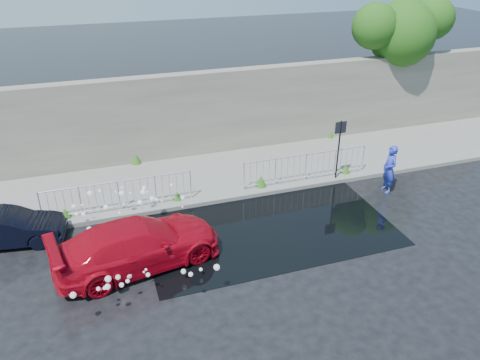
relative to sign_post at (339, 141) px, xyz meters
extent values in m
plane|color=black|center=(-4.20, -3.10, -1.72)|extent=(90.00, 90.00, 0.00)
cube|color=slate|center=(-4.20, 1.90, -1.65)|extent=(30.00, 4.00, 0.15)
cube|color=slate|center=(-4.20, -0.10, -1.64)|extent=(30.00, 0.25, 0.16)
cube|color=#5F5A50|center=(-4.20, 4.10, 0.18)|extent=(30.00, 0.60, 3.50)
cube|color=black|center=(-3.70, -2.10, -1.72)|extent=(8.00, 5.00, 0.01)
cylinder|color=black|center=(0.00, 0.00, -0.47)|extent=(0.06, 0.06, 2.50)
cube|color=black|center=(0.00, 0.00, 0.53)|extent=(0.45, 0.04, 0.45)
cylinder|color=#332114|center=(5.80, 5.10, 0.78)|extent=(0.36, 0.36, 5.00)
sphere|color=#1B4410|center=(5.30, 4.30, 2.88)|extent=(3.02, 3.02, 3.02)
sphere|color=#1B4410|center=(6.80, 4.30, 3.48)|extent=(2.02, 2.02, 2.02)
sphere|color=#1B4410|center=(3.80, 4.30, 3.28)|extent=(2.05, 2.05, 2.05)
cylinder|color=silver|center=(-10.70, 0.25, -1.02)|extent=(0.05, 0.05, 1.10)
cylinder|color=silver|center=(-5.70, 0.25, -1.02)|extent=(0.05, 0.05, 1.10)
cylinder|color=silver|center=(-8.20, 0.25, -0.50)|extent=(5.00, 0.04, 0.04)
cylinder|color=silver|center=(-8.20, 0.25, -1.45)|extent=(5.00, 0.04, 0.04)
cylinder|color=silver|center=(-3.70, 0.25, -1.02)|extent=(0.05, 0.05, 1.10)
cylinder|color=silver|center=(1.30, 0.25, -1.02)|extent=(0.05, 0.05, 1.10)
cylinder|color=silver|center=(-1.20, 0.25, -0.50)|extent=(5.00, 0.04, 0.04)
cylinder|color=silver|center=(-1.20, 0.25, -1.45)|extent=(5.00, 0.04, 0.04)
cone|color=#1A4612|center=(-10.00, 0.30, -1.41)|extent=(0.40, 0.40, 0.32)
cone|color=#1A4612|center=(-6.20, 0.30, -1.42)|extent=(0.36, 0.36, 0.31)
cone|color=#1A4612|center=(-3.00, 0.30, -1.36)|extent=(0.44, 0.44, 0.43)
cone|color=#1A4612|center=(0.60, 0.30, -1.39)|extent=(0.38, 0.38, 0.36)
cone|color=#1A4612|center=(-7.20, 3.80, -1.36)|extent=(0.42, 0.42, 0.42)
cone|color=#1A4612|center=(1.80, 3.80, -1.44)|extent=(0.34, 0.34, 0.28)
sphere|color=white|center=(-7.19, -0.60, -0.89)|extent=(0.18, 0.18, 0.18)
sphere|color=white|center=(-9.12, 0.24, -0.78)|extent=(0.17, 0.17, 0.17)
sphere|color=white|center=(-6.46, -1.75, -1.34)|extent=(0.17, 0.17, 0.17)
sphere|color=white|center=(-8.06, 0.38, -0.81)|extent=(0.15, 0.15, 0.15)
sphere|color=white|center=(-8.11, -0.52, -0.94)|extent=(0.08, 0.08, 0.08)
sphere|color=white|center=(-7.35, 0.03, -0.73)|extent=(0.08, 0.08, 0.08)
sphere|color=white|center=(-7.04, -0.51, -1.00)|extent=(0.14, 0.14, 0.14)
sphere|color=white|center=(-6.20, -0.71, -0.97)|extent=(0.13, 0.13, 0.13)
sphere|color=white|center=(-8.68, -0.59, -0.93)|extent=(0.17, 0.17, 0.17)
sphere|color=white|center=(-9.03, -2.04, -1.41)|extent=(0.06, 0.06, 0.06)
sphere|color=white|center=(-9.40, -0.32, -0.87)|extent=(0.08, 0.08, 0.08)
sphere|color=white|center=(-7.37, -0.08, -0.73)|extent=(0.12, 0.12, 0.12)
sphere|color=white|center=(-6.91, -0.81, -0.90)|extent=(0.06, 0.06, 0.06)
sphere|color=white|center=(-8.80, 0.07, -0.66)|extent=(0.09, 0.09, 0.09)
sphere|color=white|center=(-9.59, -0.61, -1.01)|extent=(0.11, 0.11, 0.11)
sphere|color=white|center=(-9.27, -1.21, -1.25)|extent=(0.15, 0.15, 0.15)
sphere|color=white|center=(-8.12, -0.22, -0.72)|extent=(0.17, 0.17, 0.17)
sphere|color=white|center=(-7.84, -0.20, -0.76)|extent=(0.07, 0.07, 0.07)
sphere|color=white|center=(-8.72, -1.72, -1.33)|extent=(0.14, 0.14, 0.14)
sphere|color=white|center=(-9.39, -0.61, -1.05)|extent=(0.15, 0.15, 0.15)
sphere|color=white|center=(-6.53, -1.32, -1.24)|extent=(0.11, 0.11, 0.11)
sphere|color=white|center=(-7.43, -0.18, -0.81)|extent=(0.18, 0.18, 0.18)
sphere|color=white|center=(-7.76, -1.37, -1.28)|extent=(0.11, 0.11, 0.11)
sphere|color=white|center=(-7.44, -1.91, -1.50)|extent=(0.12, 0.12, 0.12)
sphere|color=white|center=(-8.29, -0.85, -1.07)|extent=(0.09, 0.09, 0.09)
sphere|color=white|center=(-8.30, -0.07, -0.71)|extent=(0.06, 0.06, 0.06)
sphere|color=white|center=(-8.18, -1.25, -1.33)|extent=(0.06, 0.06, 0.06)
sphere|color=white|center=(-7.60, -0.63, -0.93)|extent=(0.18, 0.18, 0.18)
sphere|color=white|center=(-9.65, -0.44, -0.80)|extent=(0.13, 0.13, 0.13)
sphere|color=white|center=(-6.29, -1.09, -1.09)|extent=(0.07, 0.07, 0.07)
sphere|color=white|center=(-7.27, -0.18, -0.83)|extent=(0.07, 0.07, 0.07)
sphere|color=white|center=(-9.52, -1.55, -1.22)|extent=(0.14, 0.14, 0.14)
sphere|color=white|center=(-6.42, 0.01, -0.80)|extent=(0.11, 0.11, 0.11)
sphere|color=white|center=(-9.14, -4.74, -0.80)|extent=(0.11, 0.11, 0.11)
sphere|color=white|center=(-7.96, -3.92, -1.21)|extent=(0.06, 0.06, 0.06)
sphere|color=white|center=(-9.71, -4.96, -0.66)|extent=(0.16, 0.16, 0.16)
sphere|color=white|center=(-6.40, -3.92, -1.51)|extent=(0.11, 0.11, 0.11)
sphere|color=white|center=(-8.12, -3.66, -1.54)|extent=(0.11, 0.11, 0.11)
sphere|color=white|center=(-8.35, -3.79, -1.34)|extent=(0.16, 0.16, 0.16)
sphere|color=white|center=(-8.58, -3.97, -1.44)|extent=(0.14, 0.14, 0.14)
sphere|color=white|center=(-6.90, -3.96, -1.43)|extent=(0.15, 0.15, 0.15)
sphere|color=white|center=(-8.32, -3.77, -1.41)|extent=(0.07, 0.07, 0.07)
sphere|color=white|center=(-8.42, -4.37, -1.04)|extent=(0.11, 0.11, 0.11)
sphere|color=white|center=(-6.17, -4.82, -0.82)|extent=(0.17, 0.17, 0.17)
sphere|color=white|center=(-8.92, -4.84, -0.72)|extent=(0.15, 0.15, 0.15)
sphere|color=white|center=(-6.90, -4.97, -0.75)|extent=(0.12, 0.12, 0.12)
sphere|color=white|center=(-7.93, -4.40, -0.78)|extent=(0.07, 0.07, 0.07)
sphere|color=white|center=(-9.00, -4.47, -1.04)|extent=(0.09, 0.09, 0.09)
sphere|color=white|center=(-9.54, -3.88, -1.45)|extent=(0.08, 0.08, 0.08)
sphere|color=white|center=(-8.89, -4.17, -1.01)|extent=(0.17, 0.17, 0.17)
sphere|color=white|center=(-8.64, -3.93, -1.20)|extent=(0.14, 0.14, 0.14)
sphere|color=white|center=(-7.88, -4.15, -1.15)|extent=(0.12, 0.12, 0.12)
imported|color=#A30615|center=(-7.96, -2.84, -1.03)|extent=(5.09, 2.84, 1.39)
imported|color=black|center=(-11.66, -0.50, -1.17)|extent=(3.50, 1.65, 1.11)
imported|color=#2635BE|center=(1.45, -1.30, -0.81)|extent=(0.51, 0.71, 1.83)
camera|label=1|loc=(-8.66, -14.21, 6.78)|focal=35.00mm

